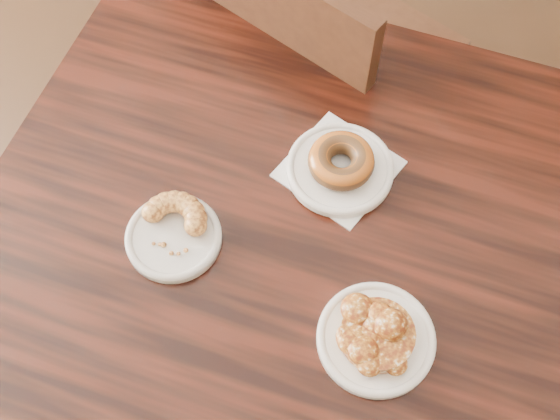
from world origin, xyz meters
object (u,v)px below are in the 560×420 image
(glazed_donut, at_px, (341,161))
(apple_fritter, at_px, (378,334))
(cafe_table, at_px, (282,329))
(chair_far, at_px, (325,59))
(cruller_fragment, at_px, (172,231))

(glazed_donut, distance_m, apple_fritter, 0.27)
(cafe_table, bearing_deg, apple_fritter, -27.94)
(cafe_table, relative_size, glazed_donut, 9.27)
(cafe_table, height_order, apple_fritter, apple_fritter)
(chair_far, relative_size, cruller_fragment, 8.00)
(apple_fritter, bearing_deg, glazed_donut, 117.33)
(cafe_table, distance_m, apple_fritter, 0.45)
(cafe_table, distance_m, cruller_fragment, 0.43)
(apple_fritter, bearing_deg, chair_far, 111.48)
(glazed_donut, xyz_separation_m, cruller_fragment, (-0.20, -0.19, -0.01))
(cafe_table, relative_size, cruller_fragment, 8.40)
(apple_fritter, distance_m, cruller_fragment, 0.33)
(cafe_table, height_order, chair_far, chair_far)
(chair_far, relative_size, apple_fritter, 6.37)
(glazed_donut, distance_m, cruller_fragment, 0.27)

